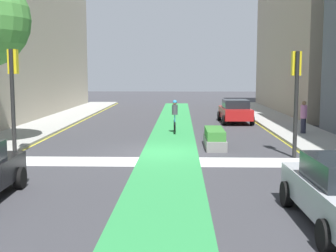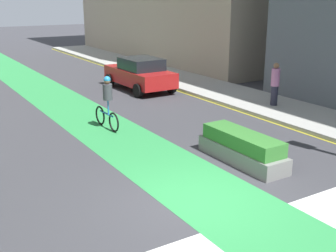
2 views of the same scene
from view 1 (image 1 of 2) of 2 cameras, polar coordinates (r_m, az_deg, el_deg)
ground_plane at (r=19.14m, az=-1.14°, el=-3.38°), size 120.00×120.00×0.00m
bike_lane_paint at (r=19.13m, az=0.23°, el=-3.37°), size 2.40×60.00×0.01m
crosswalk_band at (r=17.18m, az=-1.46°, el=-4.55°), size 12.00×1.80×0.01m
curb_stripe_left at (r=20.34m, az=-18.30°, el=-3.10°), size 0.16×60.00×0.01m
curb_stripe_right at (r=19.78m, az=16.53°, el=-3.31°), size 0.16×60.00×0.01m
traffic_signal_near_right at (r=18.51m, az=15.93°, el=5.22°), size 0.35×0.52×4.21m
traffic_signal_near_left at (r=18.55m, az=-19.07°, el=5.25°), size 0.35×0.52×4.28m
car_red_right_far at (r=30.45m, az=8.52°, el=1.89°), size 2.09×4.24×1.57m
cyclist_in_lane at (r=25.14m, az=0.86°, el=1.31°), size 0.32×1.73×1.86m
pedestrian_sidewalk_right_a at (r=25.01m, az=16.83°, el=1.14°), size 0.34×0.34×1.73m
median_planter at (r=20.48m, az=5.93°, el=-1.60°), size 0.88×2.88×0.85m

